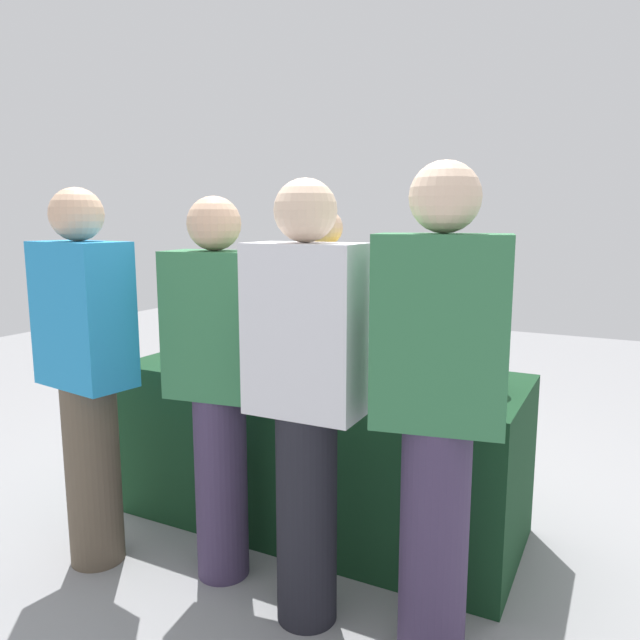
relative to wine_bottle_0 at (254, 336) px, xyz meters
name	(u,v)px	position (x,y,z in m)	size (l,w,h in m)	color
ground_plane	(320,521)	(0.47, -0.12, -0.91)	(12.00, 12.00, 0.00)	gray
tasting_table	(320,447)	(0.47, -0.12, -0.51)	(1.96, 0.79, 0.80)	#14381E
wine_bottle_0	(254,336)	(0.00, 0.00, 0.00)	(0.07, 0.07, 0.30)	black
wine_bottle_1	(322,340)	(0.41, 0.02, 0.01)	(0.08, 0.08, 0.33)	black
wine_bottle_2	(354,345)	(0.59, 0.02, 0.00)	(0.07, 0.07, 0.31)	black
wine_bottle_3	(426,349)	(0.94, 0.08, 0.00)	(0.07, 0.07, 0.32)	black
wine_bottle_4	(479,356)	(1.20, 0.04, 0.00)	(0.07, 0.07, 0.31)	black
wine_glass_0	(303,353)	(0.41, -0.20, -0.01)	(0.07, 0.07, 0.14)	silver
wine_glass_1	(363,362)	(0.76, -0.27, -0.01)	(0.07, 0.07, 0.15)	silver
wine_glass_2	(456,371)	(1.17, -0.23, -0.01)	(0.07, 0.07, 0.14)	silver
ice_bucket	(473,368)	(1.22, -0.14, -0.01)	(0.24, 0.24, 0.20)	silver
server_pouring	(325,332)	(0.16, 0.55, -0.06)	(0.44, 0.27, 1.59)	#3F3351
guest_0	(86,368)	(-0.27, -0.90, -0.01)	(0.46, 0.30, 1.67)	brown
guest_1	(218,379)	(0.30, -0.73, -0.03)	(0.43, 0.28, 1.63)	#3F3351
guest_2	(306,393)	(0.77, -0.82, -0.01)	(0.42, 0.24, 1.68)	black
guest_3	(438,403)	(1.26, -0.79, 0.02)	(0.47, 0.32, 1.72)	#3F3351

